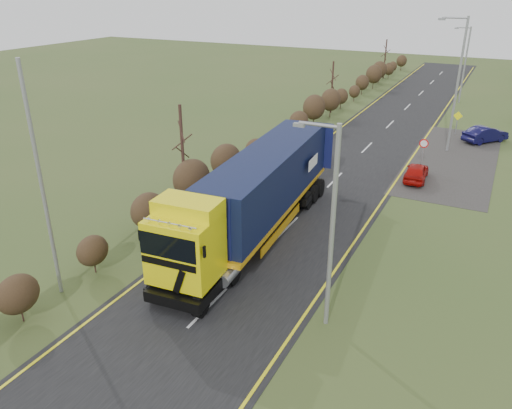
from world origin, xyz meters
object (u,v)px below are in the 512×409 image
at_px(car_blue_sedan, 485,134).
at_px(streetlight_near, 330,222).
at_px(speed_sign, 423,149).
at_px(lorry, 257,191).
at_px(car_red_hatchback, 416,172).

relative_size(car_blue_sedan, streetlight_near, 0.50).
distance_m(car_blue_sedan, speed_sign, 9.98).
xyz_separation_m(lorry, car_red_hatchback, (5.87, 11.88, -1.90)).
bearing_deg(lorry, car_red_hatchback, 59.36).
height_order(lorry, car_red_hatchback, lorry).
height_order(streetlight_near, speed_sign, streetlight_near).
bearing_deg(streetlight_near, lorry, 136.24).
relative_size(car_red_hatchback, streetlight_near, 0.43).
bearing_deg(lorry, speed_sign, 63.21).
bearing_deg(speed_sign, car_blue_sedan, 69.40).
relative_size(car_blue_sedan, speed_sign, 1.75).
bearing_deg(streetlight_near, speed_sign, 89.33).
distance_m(lorry, car_blue_sedan, 25.22).
distance_m(streetlight_near, speed_sign, 19.61).
distance_m(car_blue_sedan, streetlight_near, 29.19).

